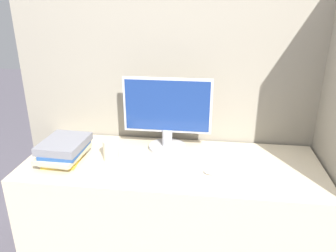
{
  "coord_description": "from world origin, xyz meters",
  "views": [
    {
      "loc": [
        0.2,
        -1.32,
        1.63
      ],
      "look_at": [
        -0.02,
        0.35,
        0.96
      ],
      "focal_mm": 35.0,
      "sensor_mm": 36.0,
      "label": 1
    }
  ],
  "objects_px": {
    "monitor": "(167,116)",
    "mouse": "(210,172)",
    "coffee_cup": "(111,149)",
    "book_stack": "(64,150)",
    "keyboard": "(160,169)"
  },
  "relations": [
    {
      "from": "keyboard",
      "to": "coffee_cup",
      "type": "xyz_separation_m",
      "value": [
        -0.29,
        0.09,
        0.05
      ]
    },
    {
      "from": "coffee_cup",
      "to": "book_stack",
      "type": "bearing_deg",
      "value": -168.95
    },
    {
      "from": "monitor",
      "to": "mouse",
      "type": "height_order",
      "value": "monitor"
    },
    {
      "from": "mouse",
      "to": "book_stack",
      "type": "distance_m",
      "value": 0.83
    },
    {
      "from": "coffee_cup",
      "to": "mouse",
      "type": "bearing_deg",
      "value": -9.1
    },
    {
      "from": "monitor",
      "to": "book_stack",
      "type": "bearing_deg",
      "value": -156.1
    },
    {
      "from": "monitor",
      "to": "mouse",
      "type": "xyz_separation_m",
      "value": [
        0.27,
        -0.29,
        -0.2
      ]
    },
    {
      "from": "book_stack",
      "to": "keyboard",
      "type": "bearing_deg",
      "value": -4.5
    },
    {
      "from": "monitor",
      "to": "mouse",
      "type": "distance_m",
      "value": 0.44
    },
    {
      "from": "monitor",
      "to": "mouse",
      "type": "relative_size",
      "value": 8.0
    },
    {
      "from": "monitor",
      "to": "keyboard",
      "type": "relative_size",
      "value": 1.35
    },
    {
      "from": "keyboard",
      "to": "mouse",
      "type": "bearing_deg",
      "value": 0.58
    },
    {
      "from": "coffee_cup",
      "to": "book_stack",
      "type": "height_order",
      "value": "same"
    },
    {
      "from": "monitor",
      "to": "book_stack",
      "type": "distance_m",
      "value": 0.62
    },
    {
      "from": "keyboard",
      "to": "coffee_cup",
      "type": "bearing_deg",
      "value": 162.38
    }
  ]
}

